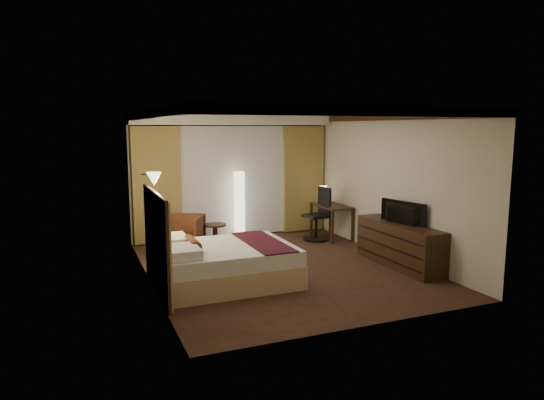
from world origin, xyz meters
name	(u,v)px	position (x,y,z in m)	size (l,w,h in m)	color
floor	(281,267)	(0.00, 0.00, 0.00)	(4.50, 5.50, 0.01)	#312013
ceiling	(281,112)	(0.00, 0.00, 2.70)	(4.50, 5.50, 0.01)	white
back_wall	(232,177)	(0.00, 2.75, 1.35)	(4.50, 0.02, 2.70)	beige
left_wall	(148,199)	(-2.25, 0.00, 1.35)	(0.02, 5.50, 2.70)	beige
right_wall	(389,186)	(2.25, 0.00, 1.35)	(0.02, 5.50, 2.70)	beige
crown_molding	(281,116)	(0.00, 0.00, 2.64)	(4.50, 5.50, 0.12)	black
soffit	(235,120)	(0.00, 2.50, 2.60)	(4.50, 0.50, 0.20)	white
curtain_sheer	(233,182)	(0.00, 2.67, 1.25)	(2.48, 0.04, 2.45)	silver
curtain_left_drape	(157,185)	(-1.70, 2.61, 1.25)	(1.00, 0.14, 2.45)	#9D8648
curtain_right_drape	(303,179)	(1.70, 2.61, 1.25)	(1.00, 0.14, 2.45)	#9D8648
wall_sconce	(154,179)	(-2.09, 0.37, 1.62)	(0.24, 0.24, 0.24)	white
bed	(226,264)	(-1.14, -0.45, 0.31)	(2.10, 1.64, 0.61)	white
headboard	(157,243)	(-2.20, -0.45, 0.75)	(0.12, 1.94, 1.50)	tan
armchair	(182,232)	(-1.37, 1.77, 0.40)	(0.78, 0.73, 0.81)	#4E2317
side_table	(215,236)	(-0.68, 1.81, 0.25)	(0.45, 0.45, 0.50)	black
floor_lamp	(239,205)	(0.04, 2.38, 0.75)	(0.32, 0.32, 1.51)	white
desk	(331,222)	(1.95, 1.68, 0.38)	(0.55, 1.08, 0.75)	black
desk_lamp	(323,195)	(1.95, 2.07, 0.92)	(0.18, 0.18, 0.34)	#FFD899
office_chair	(316,214)	(1.54, 1.63, 0.58)	(0.56, 0.56, 1.16)	black
dresser	(399,245)	(2.00, -0.70, 0.38)	(0.50, 1.98, 0.77)	black
television	(399,208)	(1.97, -0.70, 1.05)	(0.98, 0.57, 0.13)	black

